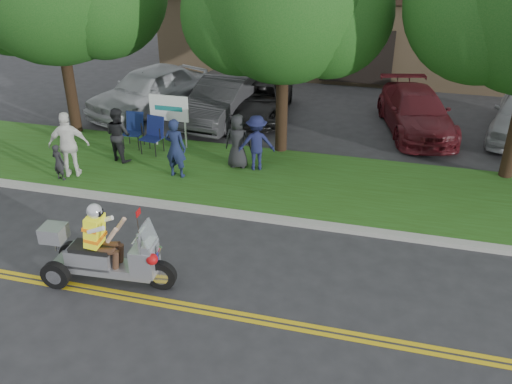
% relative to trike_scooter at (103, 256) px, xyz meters
% --- Properties ---
extents(ground, '(120.00, 120.00, 0.00)m').
position_rel_trike_scooter_xyz_m(ground, '(1.50, 0.15, -0.63)').
color(ground, '#28282B').
rests_on(ground, ground).
extents(centerline_near, '(60.00, 0.10, 0.01)m').
position_rel_trike_scooter_xyz_m(centerline_near, '(1.50, -0.43, -0.62)').
color(centerline_near, gold).
rests_on(centerline_near, ground).
extents(centerline_far, '(60.00, 0.10, 0.01)m').
position_rel_trike_scooter_xyz_m(centerline_far, '(1.50, -0.27, -0.62)').
color(centerline_far, gold).
rests_on(centerline_far, ground).
extents(curb, '(60.00, 0.25, 0.12)m').
position_rel_trike_scooter_xyz_m(curb, '(1.50, 3.20, -0.57)').
color(curb, '#A8A89E').
rests_on(curb, ground).
extents(grass_verge, '(60.00, 4.00, 0.10)m').
position_rel_trike_scooter_xyz_m(grass_verge, '(1.50, 5.35, -0.57)').
color(grass_verge, '#274B14').
rests_on(grass_verge, ground).
extents(commercial_building, '(18.00, 8.20, 4.00)m').
position_rel_trike_scooter_xyz_m(commercial_building, '(3.50, 19.13, 1.38)').
color(commercial_building, '#9E7F5B').
rests_on(commercial_building, ground).
extents(tree_mid, '(5.88, 4.80, 7.05)m').
position_rel_trike_scooter_xyz_m(tree_mid, '(2.06, 7.39, 3.81)').
color(tree_mid, '#332114').
rests_on(tree_mid, ground).
extents(business_sign, '(1.25, 0.06, 1.75)m').
position_rel_trike_scooter_xyz_m(business_sign, '(-1.40, 6.75, 0.63)').
color(business_sign, silver).
rests_on(business_sign, ground).
extents(trike_scooter, '(2.74, 0.94, 1.79)m').
position_rel_trike_scooter_xyz_m(trike_scooter, '(0.00, 0.00, 0.00)').
color(trike_scooter, black).
rests_on(trike_scooter, ground).
extents(lawn_chair_a, '(0.60, 0.62, 1.07)m').
position_rel_trike_scooter_xyz_m(lawn_chair_a, '(-2.51, 6.50, 0.08)').
color(lawn_chair_a, black).
rests_on(lawn_chair_a, grass_verge).
extents(lawn_chair_b, '(0.65, 0.67, 1.10)m').
position_rel_trike_scooter_xyz_m(lawn_chair_b, '(-1.72, 6.23, 0.10)').
color(lawn_chair_b, black).
rests_on(lawn_chair_b, grass_verge).
extents(spectator_adult_left, '(0.65, 0.46, 1.68)m').
position_rel_trike_scooter_xyz_m(spectator_adult_left, '(-0.40, 4.78, 0.32)').
color(spectator_adult_left, '#182244').
rests_on(spectator_adult_left, grass_verge).
extents(spectator_adult_mid, '(0.94, 0.84, 1.60)m').
position_rel_trike_scooter_xyz_m(spectator_adult_mid, '(-2.44, 5.38, 0.28)').
color(spectator_adult_mid, black).
rests_on(spectator_adult_mid, grass_verge).
extents(spectator_adult_right, '(1.17, 0.80, 1.85)m').
position_rel_trike_scooter_xyz_m(spectator_adult_right, '(-3.22, 4.06, 0.41)').
color(spectator_adult_right, white).
rests_on(spectator_adult_right, grass_verge).
extents(spectator_chair_a, '(1.17, 0.88, 1.60)m').
position_rel_trike_scooter_xyz_m(spectator_chair_a, '(1.63, 5.81, 0.28)').
color(spectator_chair_a, '#181B43').
rests_on(spectator_chair_a, grass_verge).
extents(spectator_chair_b, '(0.80, 0.54, 1.58)m').
position_rel_trike_scooter_xyz_m(spectator_chair_b, '(1.07, 5.81, 0.27)').
color(spectator_chair_b, black).
rests_on(spectator_chair_b, grass_verge).
extents(child_left, '(0.42, 0.32, 1.03)m').
position_rel_trike_scooter_xyz_m(child_left, '(-3.42, 3.76, -0.01)').
color(child_left, black).
rests_on(child_left, grass_verge).
extents(parked_car_far_left, '(3.79, 5.42, 1.71)m').
position_rel_trike_scooter_xyz_m(parked_car_far_left, '(-3.50, 9.84, 0.23)').
color(parked_car_far_left, '#B2B5BA').
rests_on(parked_car_far_left, ground).
extents(parked_car_left, '(2.13, 4.84, 1.54)m').
position_rel_trike_scooter_xyz_m(parked_car_left, '(-0.61, 9.72, 0.15)').
color(parked_car_left, '#2A2A2D').
rests_on(parked_car_left, ground).
extents(parked_car_mid, '(2.49, 4.64, 1.24)m').
position_rel_trike_scooter_xyz_m(parked_car_mid, '(0.51, 10.47, -0.01)').
color(parked_car_mid, black).
rests_on(parked_car_mid, ground).
extents(parked_car_right, '(3.05, 5.13, 1.39)m').
position_rel_trike_scooter_xyz_m(parked_car_right, '(6.00, 10.32, 0.07)').
color(parked_car_right, '#521319').
rests_on(parked_car_right, ground).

